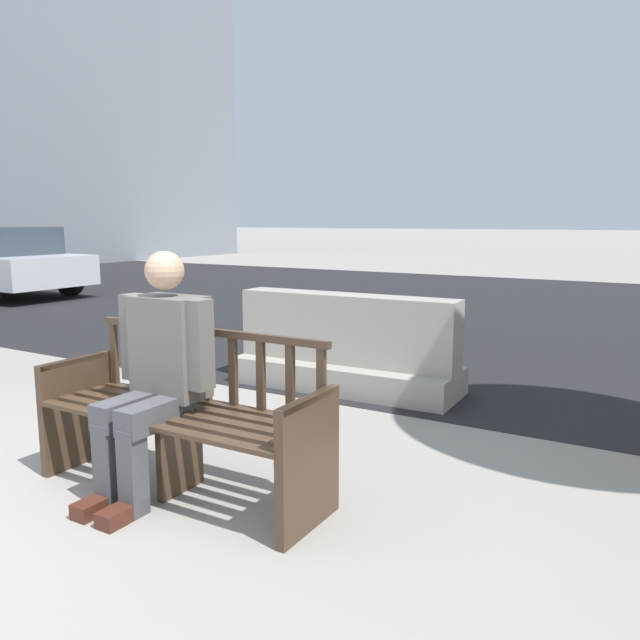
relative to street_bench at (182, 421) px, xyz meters
name	(u,v)px	position (x,y,z in m)	size (l,w,h in m)	color
street_asphalt	(492,310)	(-0.45, 7.84, -0.39)	(120.00, 12.00, 0.01)	black
street_bench	(182,421)	(0.00, 0.00, 0.00)	(1.69, 0.54, 0.88)	#473323
seated_person	(158,368)	(-0.11, -0.06, 0.29)	(0.58, 0.72, 1.31)	#66605B
jersey_barrier_centre	(346,351)	(-0.23, 2.32, -0.06)	(2.02, 0.74, 0.84)	#9E998E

